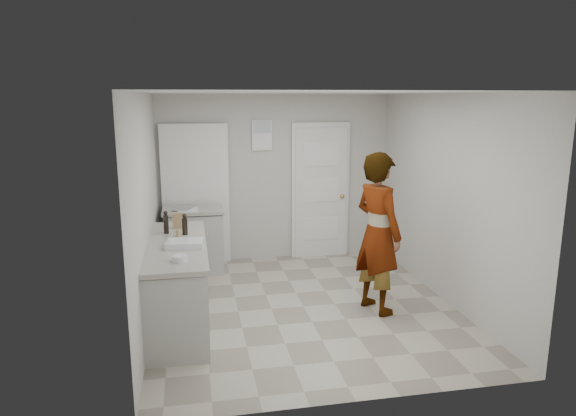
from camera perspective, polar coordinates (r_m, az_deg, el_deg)
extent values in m
plane|color=gray|center=(6.25, 1.71, -10.87)|extent=(4.00, 4.00, 0.00)
plane|color=#B8B5AE|center=(7.81, -1.43, 3.37)|extent=(3.50, 0.00, 3.50)
plane|color=#B8B5AE|center=(4.01, 8.08, -5.34)|extent=(3.50, 0.00, 3.50)
plane|color=#B8B5AE|center=(5.76, -15.47, -0.27)|extent=(0.00, 4.00, 4.00)
plane|color=#B8B5AE|center=(6.48, 17.07, 1.00)|extent=(0.00, 4.00, 4.00)
plane|color=silver|center=(5.75, 1.87, 12.70)|extent=(4.00, 4.00, 0.00)
cube|color=white|center=(7.93, 3.67, 1.65)|extent=(0.80, 0.05, 2.00)
cube|color=white|center=(7.95, 3.61, 1.90)|extent=(0.90, 0.04, 2.10)
sphere|color=tan|center=(7.98, 6.05, 1.30)|extent=(0.07, 0.07, 0.07)
cube|color=white|center=(7.67, -2.90, 8.09)|extent=(0.30, 0.02, 0.45)
cube|color=black|center=(7.71, -10.21, 1.33)|extent=(0.90, 0.05, 2.04)
cube|color=white|center=(7.68, -10.21, 1.37)|extent=(0.98, 0.02, 2.10)
cube|color=#B4B4AF|center=(5.78, -12.15, -8.54)|extent=(0.60, 1.90, 0.86)
cube|color=black|center=(5.92, -11.98, -12.07)|extent=(0.56, 1.86, 0.08)
cube|color=#A5A498|center=(5.63, -12.37, -4.06)|extent=(0.64, 1.96, 0.05)
cube|color=#B4B4AF|center=(7.44, -10.37, -3.75)|extent=(0.80, 0.55, 0.86)
cube|color=black|center=(7.55, -10.26, -6.60)|extent=(0.75, 0.54, 0.08)
cube|color=#A5A498|center=(7.33, -10.51, -0.21)|extent=(0.84, 0.61, 0.05)
imported|color=silver|center=(5.95, 9.95, -2.77)|extent=(0.66, 0.79, 1.86)
cube|color=#A17A50|center=(6.22, -12.17, -1.37)|extent=(0.12, 0.06, 0.19)
cylinder|color=tan|center=(5.86, -12.09, -2.74)|extent=(0.05, 0.05, 0.08)
cylinder|color=black|center=(5.91, -11.39, -2.01)|extent=(0.06, 0.06, 0.19)
sphere|color=black|center=(5.88, -11.44, -0.85)|extent=(0.05, 0.05, 0.05)
cylinder|color=black|center=(6.01, -13.40, -1.77)|extent=(0.06, 0.06, 0.21)
sphere|color=black|center=(5.98, -13.46, -0.55)|extent=(0.05, 0.05, 0.05)
cube|color=silver|center=(5.45, -11.39, -3.91)|extent=(0.41, 0.31, 0.07)
cube|color=white|center=(5.46, -11.39, -3.99)|extent=(0.36, 0.26, 0.05)
cylinder|color=silver|center=(5.00, -11.91, -5.50)|extent=(0.15, 0.15, 0.06)
sphere|color=white|center=(4.99, -12.14, -5.54)|extent=(0.05, 0.05, 0.05)
sphere|color=white|center=(5.00, -11.67, -5.46)|extent=(0.05, 0.05, 0.05)
cube|color=white|center=(7.20, -11.09, -0.20)|extent=(0.27, 0.35, 0.01)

